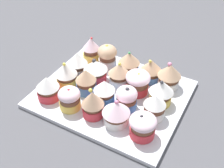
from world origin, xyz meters
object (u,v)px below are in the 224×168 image
(cupcake_8, at_px, (92,103))
(cupcake_17, at_px, (66,73))
(cupcake_19, at_px, (91,49))
(cupcake_10, at_px, (118,74))
(cupcake_5, at_px, (127,98))
(cupcake_7, at_px, (151,70))
(cupcake_0, at_px, (143,126))
(cupcake_9, at_px, (106,91))
(cupcake_18, at_px, (78,63))
(cupcake_15, at_px, (107,56))
(cupcake_16, at_px, (48,87))
(cupcake_13, at_px, (86,81))
(cupcake_3, at_px, (169,75))
(cupcake_11, at_px, (129,62))
(cupcake_14, at_px, (96,70))
(cupcake_2, at_px, (161,92))
(cupcake_12, at_px, (70,98))
(cupcake_1, at_px, (155,106))
(cupcake_4, at_px, (116,112))
(cupcake_6, at_px, (138,82))
(baking_tray, at_px, (112,94))

(cupcake_8, distance_m, cupcake_17, 0.14)
(cupcake_17, relative_size, cupcake_19, 0.93)
(cupcake_10, bearing_deg, cupcake_19, 63.49)
(cupcake_5, bearing_deg, cupcake_7, -3.78)
(cupcake_0, xyz_separation_m, cupcake_9, (0.06, 0.13, 0.00))
(cupcake_7, relative_size, cupcake_18, 0.95)
(cupcake_5, height_order, cupcake_15, cupcake_15)
(cupcake_10, relative_size, cupcake_16, 1.09)
(cupcake_0, height_order, cupcake_17, cupcake_17)
(cupcake_13, bearing_deg, cupcake_3, -55.58)
(cupcake_11, bearing_deg, cupcake_8, 179.01)
(cupcake_15, bearing_deg, cupcake_5, -135.45)
(cupcake_11, xyz_separation_m, cupcake_14, (-0.08, 0.07, -0.00))
(cupcake_14, bearing_deg, cupcake_2, -90.61)
(cupcake_16, bearing_deg, cupcake_8, -89.23)
(cupcake_3, bearing_deg, cupcake_7, 85.46)
(cupcake_2, distance_m, cupcake_8, 0.18)
(cupcake_0, bearing_deg, cupcake_8, 90.13)
(cupcake_0, relative_size, cupcake_12, 1.00)
(cupcake_15, relative_size, cupcake_17, 0.99)
(cupcake_2, distance_m, cupcake_9, 0.14)
(cupcake_5, height_order, cupcake_18, cupcake_18)
(cupcake_1, relative_size, cupcake_4, 1.00)
(cupcake_3, height_order, cupcake_13, cupcake_3)
(cupcake_1, distance_m, cupcake_11, 0.19)
(cupcake_4, distance_m, cupcake_9, 0.08)
(cupcake_6, height_order, cupcake_9, same)
(cupcake_5, distance_m, cupcake_19, 0.24)
(cupcake_1, height_order, cupcake_3, cupcake_3)
(cupcake_8, relative_size, cupcake_12, 1.25)
(cupcake_5, bearing_deg, cupcake_8, 135.74)
(cupcake_17, bearing_deg, cupcake_1, -90.04)
(cupcake_0, height_order, cupcake_15, cupcake_15)
(cupcake_5, xyz_separation_m, cupcake_6, (0.07, 0.00, 0.00))
(cupcake_1, distance_m, cupcake_14, 0.21)
(cupcake_2, bearing_deg, cupcake_6, 82.09)
(cupcake_17, height_order, cupcake_18, cupcake_17)
(baking_tray, xyz_separation_m, cupcake_19, (0.10, 0.13, 0.05))
(cupcake_6, xyz_separation_m, cupcake_12, (-0.14, 0.13, -0.00))
(cupcake_12, xyz_separation_m, cupcake_14, (0.13, 0.00, 0.00))
(cupcake_0, distance_m, cupcake_10, 0.19)
(baking_tray, height_order, cupcake_0, cupcake_0)
(cupcake_8, height_order, cupcake_19, cupcake_19)
(cupcake_0, relative_size, cupcake_2, 0.84)
(cupcake_6, xyz_separation_m, cupcake_9, (-0.08, 0.06, 0.00))
(cupcake_6, bearing_deg, cupcake_12, 137.68)
(cupcake_13, relative_size, cupcake_15, 0.98)
(cupcake_3, relative_size, cupcake_8, 0.98)
(cupcake_8, bearing_deg, cupcake_13, 42.19)
(cupcake_1, relative_size, cupcake_5, 1.02)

